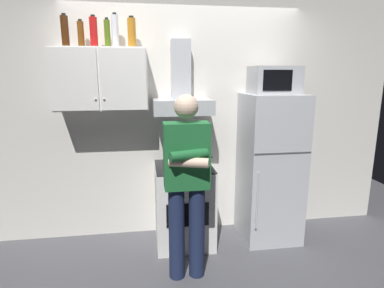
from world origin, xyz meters
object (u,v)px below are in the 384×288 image
at_px(microwave, 274,80).
at_px(person_standing, 187,182).
at_px(bottle_olive_oil, 107,34).
at_px(cooking_pot, 198,162).
at_px(bottle_vodka_clear, 115,31).
at_px(stove_oven, 184,204).
at_px(range_hood, 182,94).
at_px(upper_cabinet, 101,79).
at_px(bottle_liquor_amber, 132,33).
at_px(refrigerator, 270,168).
at_px(bottle_rum_dark, 65,31).
at_px(bottle_soda_red, 94,32).
at_px(bottle_beer_brown, 81,34).

height_order(microwave, person_standing, microwave).
height_order(person_standing, bottle_olive_oil, bottle_olive_oil).
bearing_deg(cooking_pot, bottle_vodka_clear, 160.88).
distance_m(stove_oven, bottle_olive_oil, 1.90).
bearing_deg(bottle_olive_oil, range_hood, -2.82).
bearing_deg(bottle_vodka_clear, cooking_pot, -19.12).
bearing_deg(microwave, cooking_pot, -170.43).
height_order(upper_cabinet, range_hood, range_hood).
relative_size(stove_oven, bottle_liquor_amber, 2.94).
height_order(refrigerator, bottle_rum_dark, bottle_rum_dark).
distance_m(stove_oven, microwave, 1.62).
bearing_deg(upper_cabinet, bottle_soda_red, -146.36).
height_order(bottle_vodka_clear, bottle_liquor_amber, bottle_vodka_clear).
bearing_deg(bottle_rum_dark, microwave, -2.04).
bearing_deg(bottle_vodka_clear, range_hood, -1.98).
height_order(stove_oven, refrigerator, refrigerator).
relative_size(stove_oven, bottle_soda_red, 3.00).
bearing_deg(bottle_olive_oil, bottle_liquor_amber, -5.51).
height_order(bottle_beer_brown, bottle_liquor_amber, bottle_liquor_amber).
bearing_deg(stove_oven, bottle_olive_oil, 167.31).
height_order(microwave, bottle_vodka_clear, bottle_vodka_clear).
bearing_deg(cooking_pot, bottle_soda_red, 167.26).
height_order(stove_oven, cooking_pot, cooking_pot).
xyz_separation_m(refrigerator, cooking_pot, (-0.82, -0.12, 0.13)).
bearing_deg(bottle_rum_dark, person_standing, -33.69).
height_order(stove_oven, bottle_liquor_amber, bottle_liquor_amber).
height_order(upper_cabinet, cooking_pot, upper_cabinet).
relative_size(range_hood, bottle_vodka_clear, 2.31).
distance_m(microwave, cooking_pot, 1.16).
distance_m(refrigerator, bottle_beer_brown, 2.36).
distance_m(upper_cabinet, bottle_vodka_clear, 0.48).
bearing_deg(bottle_beer_brown, bottle_soda_red, -26.97).
bearing_deg(bottle_soda_red, cooking_pot, -12.74).
height_order(stove_oven, bottle_vodka_clear, bottle_vodka_clear).
height_order(bottle_rum_dark, bottle_liquor_amber, bottle_liquor_amber).
bearing_deg(bottle_soda_red, stove_oven, -6.79).
distance_m(upper_cabinet, refrigerator, 2.00).
bearing_deg(bottle_liquor_amber, bottle_rum_dark, -175.54).
height_order(bottle_soda_red, bottle_beer_brown, bottle_soda_red).
relative_size(person_standing, bottle_soda_red, 5.63).
xyz_separation_m(bottle_vodka_clear, bottle_soda_red, (-0.20, -0.05, -0.02)).
distance_m(cooking_pot, bottle_beer_brown, 1.68).
xyz_separation_m(refrigerator, person_standing, (-1.00, -0.61, 0.10)).
relative_size(bottle_soda_red, bottle_rum_dark, 0.99).
distance_m(stove_oven, bottle_beer_brown, 2.00).
relative_size(stove_oven, bottle_beer_brown, 3.36).
bearing_deg(bottle_beer_brown, refrigerator, -4.92).
bearing_deg(stove_oven, bottle_vodka_clear, 166.97).
distance_m(upper_cabinet, bottle_rum_dark, 0.53).
relative_size(microwave, person_standing, 0.29).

